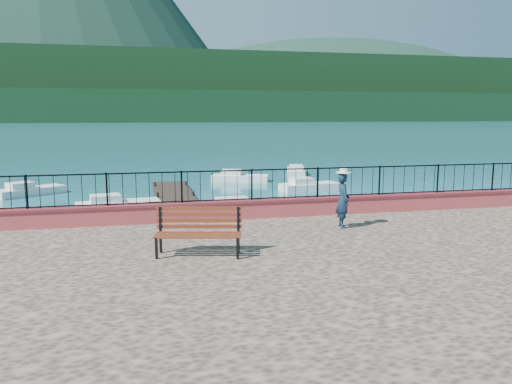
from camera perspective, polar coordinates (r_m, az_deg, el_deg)
name	(u,v)px	position (r m, az deg, el deg)	size (l,w,h in m)	color
ground	(296,293)	(12.89, 4.56, -11.42)	(2000.00, 2000.00, 0.00)	#19596B
parapet	(261,208)	(15.94, 0.57, -1.89)	(28.00, 0.46, 0.58)	#A83C42
railing	(261,185)	(15.81, 0.57, 0.83)	(27.00, 0.05, 0.95)	black
dock	(178,206)	(23.96, -8.86, -1.61)	(2.00, 16.00, 0.30)	#2D231C
far_forest	(144,107)	(311.56, -12.73, 9.48)	(900.00, 60.00, 18.00)	black
foothills	(142,90)	(371.94, -12.90, 11.35)	(900.00, 120.00, 44.00)	black
companion_hill	(328,118)	(613.75, 8.23, 8.36)	(448.00, 384.00, 180.00)	#142D23
park_bench	(198,242)	(11.75, -6.59, -5.67)	(2.10, 1.10, 1.11)	black
person	(343,200)	(14.66, 9.90, -0.94)	(0.58, 0.38, 1.60)	#102232
hat	(344,171)	(14.54, 9.99, 2.40)	(0.44, 0.44, 0.12)	white
boat_0	(118,202)	(24.28, -15.47, -1.10)	(3.80, 1.30, 0.80)	silver
boat_1	(246,205)	(22.50, -1.17, -1.54)	(4.09, 1.30, 0.80)	silver
boat_2	(310,184)	(29.73, 6.15, 0.96)	(3.51, 1.30, 0.80)	silver
boat_3	(30,188)	(30.52, -24.39, 0.42)	(3.60, 1.30, 0.80)	silver
boat_4	(240,175)	(33.64, -1.85, 1.92)	(3.76, 1.30, 0.80)	silver
boat_5	(296,169)	(37.55, 4.58, 2.62)	(3.61, 1.30, 0.80)	silver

